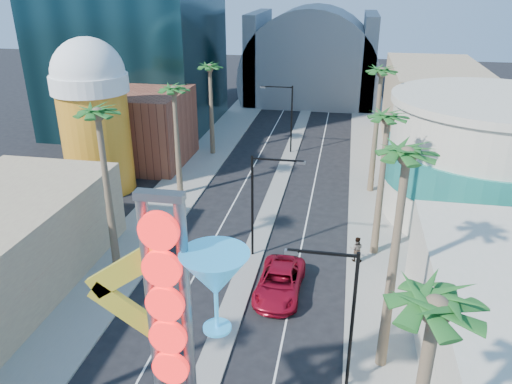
% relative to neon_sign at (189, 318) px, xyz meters
% --- Properties ---
extents(sidewalk_west, '(5.00, 100.00, 0.15)m').
position_rel_neon_sign_xyz_m(sidewalk_west, '(-10.32, 32.04, -7.23)').
color(sidewalk_west, gray).
rests_on(sidewalk_west, ground).
extents(sidewalk_east, '(5.00, 100.00, 0.15)m').
position_rel_neon_sign_xyz_m(sidewalk_east, '(8.68, 32.04, -7.23)').
color(sidewalk_east, gray).
rests_on(sidewalk_east, ground).
extents(median, '(1.60, 84.00, 0.15)m').
position_rel_neon_sign_xyz_m(median, '(-0.82, 35.04, -7.23)').
color(median, gray).
rests_on(median, ground).
extents(brick_filler_west, '(10.00, 10.00, 8.00)m').
position_rel_neon_sign_xyz_m(brick_filler_west, '(-16.82, 35.04, -3.31)').
color(brick_filler_west, brown).
rests_on(brick_filler_west, ground).
extents(filler_east, '(10.00, 20.00, 10.00)m').
position_rel_neon_sign_xyz_m(filler_east, '(15.18, 45.04, -2.31)').
color(filler_east, tan).
rests_on(filler_east, ground).
extents(beer_mug, '(7.00, 7.00, 14.50)m').
position_rel_neon_sign_xyz_m(beer_mug, '(-17.82, 27.04, 0.54)').
color(beer_mug, orange).
rests_on(beer_mug, ground).
extents(turquoise_building, '(16.60, 16.60, 10.60)m').
position_rel_neon_sign_xyz_m(turquoise_building, '(17.18, 27.04, -2.06)').
color(turquoise_building, beige).
rests_on(turquoise_building, ground).
extents(canopy, '(22.00, 16.00, 22.00)m').
position_rel_neon_sign_xyz_m(canopy, '(-0.82, 69.04, -3.00)').
color(canopy, slate).
rests_on(canopy, ground).
extents(neon_sign, '(6.53, 2.60, 12.55)m').
position_rel_neon_sign_xyz_m(neon_sign, '(0.00, 0.00, 0.00)').
color(neon_sign, gray).
rests_on(neon_sign, ground).
extents(streetlight_0, '(3.79, 0.25, 8.00)m').
position_rel_neon_sign_xyz_m(streetlight_0, '(-0.27, 17.04, -2.43)').
color(streetlight_0, black).
rests_on(streetlight_0, ground).
extents(streetlight_1, '(3.79, 0.25, 8.00)m').
position_rel_neon_sign_xyz_m(streetlight_1, '(-1.36, 41.04, -2.43)').
color(streetlight_1, black).
rests_on(streetlight_1, ground).
extents(streetlight_2, '(3.45, 0.25, 8.00)m').
position_rel_neon_sign_xyz_m(streetlight_2, '(5.91, 5.04, -2.47)').
color(streetlight_2, black).
rests_on(streetlight_2, ground).
extents(palm_1, '(2.40, 2.40, 12.70)m').
position_rel_neon_sign_xyz_m(palm_1, '(-9.82, 13.04, 3.52)').
color(palm_1, brown).
rests_on(palm_1, ground).
extents(palm_2, '(2.40, 2.40, 11.20)m').
position_rel_neon_sign_xyz_m(palm_2, '(-9.82, 27.04, 2.17)').
color(palm_2, brown).
rests_on(palm_2, ground).
extents(palm_3, '(2.40, 2.40, 11.20)m').
position_rel_neon_sign_xyz_m(palm_3, '(-9.82, 39.04, 2.17)').
color(palm_3, brown).
rests_on(palm_3, ground).
extents(palm_4, '(2.40, 2.40, 12.20)m').
position_rel_neon_sign_xyz_m(palm_4, '(8.18, -2.96, 3.07)').
color(palm_4, brown).
rests_on(palm_4, ground).
extents(palm_5, '(2.40, 2.40, 13.20)m').
position_rel_neon_sign_xyz_m(palm_5, '(8.18, 7.04, 3.96)').
color(palm_5, brown).
rests_on(palm_5, ground).
extents(palm_6, '(2.40, 2.40, 11.70)m').
position_rel_neon_sign_xyz_m(palm_6, '(8.18, 19.04, 2.62)').
color(palm_6, brown).
rests_on(palm_6, ground).
extents(palm_7, '(2.40, 2.40, 12.70)m').
position_rel_neon_sign_xyz_m(palm_7, '(8.18, 31.04, 3.52)').
color(palm_7, brown).
rests_on(palm_7, ground).
extents(red_pickup, '(2.99, 6.24, 1.72)m').
position_rel_neon_sign_xyz_m(red_pickup, '(1.85, 12.63, -6.45)').
color(red_pickup, maroon).
rests_on(red_pickup, ground).
extents(pedestrian_b, '(0.95, 0.75, 1.93)m').
position_rel_neon_sign_xyz_m(pedestrian_b, '(6.81, 17.50, -6.19)').
color(pedestrian_b, gray).
rests_on(pedestrian_b, sidewalk_east).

